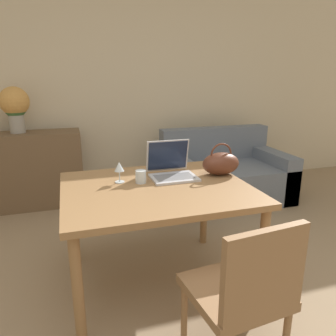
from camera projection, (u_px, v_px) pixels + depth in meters
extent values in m
cube|color=beige|center=(111.00, 84.00, 4.01)|extent=(10.00, 0.06, 2.70)
cube|color=olive|center=(156.00, 189.00, 2.20)|extent=(1.23, 1.03, 0.04)
cylinder|color=olive|center=(78.00, 294.00, 1.72)|extent=(0.06, 0.06, 0.71)
cylinder|color=olive|center=(262.00, 260.00, 2.04)|extent=(0.06, 0.06, 0.71)
cylinder|color=olive|center=(73.00, 222.00, 2.56)|extent=(0.06, 0.06, 0.71)
cylinder|color=olive|center=(204.00, 206.00, 2.88)|extent=(0.06, 0.06, 0.71)
cube|color=olive|center=(234.00, 291.00, 1.63)|extent=(0.48, 0.48, 0.05)
cube|color=olive|center=(264.00, 273.00, 1.39)|extent=(0.42, 0.08, 0.41)
cylinder|color=olive|center=(184.00, 316.00, 1.79)|extent=(0.04, 0.04, 0.40)
cylinder|color=olive|center=(241.00, 298.00, 1.93)|extent=(0.04, 0.04, 0.40)
cube|color=slate|center=(226.00, 182.00, 3.95)|extent=(1.41, 0.93, 0.42)
cube|color=slate|center=(214.00, 143.00, 4.17)|extent=(1.41, 0.20, 0.40)
cube|color=slate|center=(179.00, 181.00, 3.76)|extent=(0.20, 0.93, 0.56)
cube|color=slate|center=(270.00, 172.00, 4.10)|extent=(0.20, 0.93, 0.56)
cube|color=brown|center=(23.00, 171.00, 3.65)|extent=(1.29, 0.40, 0.85)
cube|color=silver|center=(174.00, 178.00, 2.35)|extent=(0.32, 0.25, 0.02)
cube|color=gray|center=(174.00, 177.00, 2.34)|extent=(0.28, 0.16, 0.00)
cube|color=silver|center=(168.00, 155.00, 2.45)|extent=(0.32, 0.06, 0.24)
cube|color=#19233D|center=(168.00, 156.00, 2.45)|extent=(0.30, 0.05, 0.22)
cylinder|color=silver|center=(141.00, 177.00, 2.25)|extent=(0.07, 0.07, 0.09)
cylinder|color=silver|center=(120.00, 182.00, 2.27)|extent=(0.07, 0.07, 0.01)
cylinder|color=silver|center=(120.00, 176.00, 2.26)|extent=(0.01, 0.01, 0.08)
cone|color=silver|center=(119.00, 167.00, 2.24)|extent=(0.07, 0.07, 0.06)
ellipsoid|color=#592D1E|center=(221.00, 164.00, 2.42)|extent=(0.28, 0.19, 0.17)
torus|color=#592D1E|center=(221.00, 154.00, 2.40)|extent=(0.17, 0.01, 0.17)
cylinder|color=#9E998E|center=(17.00, 123.00, 3.52)|extent=(0.16, 0.16, 0.22)
sphere|color=#3D6B38|center=(15.00, 107.00, 3.48)|extent=(0.23, 0.23, 0.23)
sphere|color=#D6994C|center=(14.00, 101.00, 3.46)|extent=(0.31, 0.31, 0.31)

